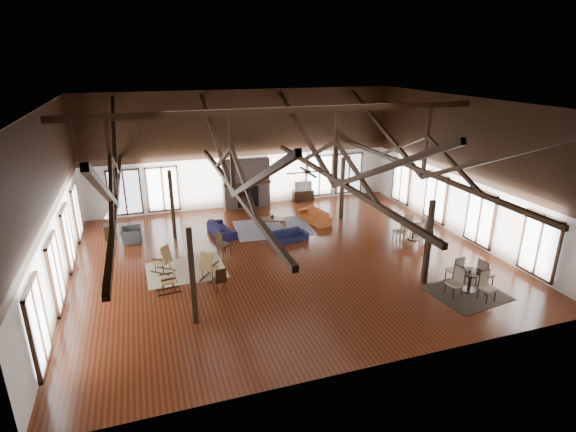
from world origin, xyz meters
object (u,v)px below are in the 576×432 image
object	(u,v)px
armchair	(131,235)
cafe_table_far	(414,229)
sofa_navy_left	(222,229)
sofa_orange	(314,216)
cafe_table_near	(470,278)
coffee_table	(273,220)
tv_console	(303,196)
sofa_navy_front	(289,236)

from	to	relation	value
armchair	cafe_table_far	bearing A→B (deg)	-104.59
sofa_navy_left	armchair	size ratio (longest dim) A/B	1.98
sofa_orange	cafe_table_near	world-z (taller)	cafe_table_near
coffee_table	tv_console	distance (m)	4.36
sofa_orange	sofa_navy_front	bearing A→B (deg)	-57.41
sofa_navy_left	cafe_table_near	size ratio (longest dim) A/B	0.97
sofa_navy_left	sofa_navy_front	bearing A→B (deg)	-134.45
tv_console	cafe_table_far	bearing A→B (deg)	-68.24
sofa_orange	tv_console	world-z (taller)	tv_console
coffee_table	armchair	size ratio (longest dim) A/B	1.32
sofa_orange	cafe_table_far	world-z (taller)	cafe_table_far
sofa_navy_left	cafe_table_near	distance (m)	10.49
sofa_navy_front	cafe_table_far	xyz separation A→B (m)	(5.23, -1.50, 0.23)
sofa_navy_left	tv_console	bearing A→B (deg)	-67.37
sofa_navy_left	armchair	xyz separation A→B (m)	(-3.86, 0.39, 0.03)
cafe_table_far	sofa_orange	bearing A→B (deg)	133.77
sofa_orange	armchair	distance (m)	8.41
sofa_navy_front	tv_console	world-z (taller)	tv_console
sofa_orange	cafe_table_far	distance (m)	4.75
sofa_navy_left	sofa_orange	size ratio (longest dim) A/B	0.97
sofa_navy_front	sofa_navy_left	distance (m)	3.11
sofa_orange	coffee_table	distance (m)	2.11
sofa_navy_left	tv_console	size ratio (longest dim) A/B	1.65
armchair	cafe_table_far	xyz separation A→B (m)	(11.70, -3.58, 0.16)
cafe_table_near	coffee_table	bearing A→B (deg)	120.68
sofa_navy_front	cafe_table_near	bearing A→B (deg)	-61.49
sofa_navy_left	cafe_table_far	world-z (taller)	cafe_table_far
armchair	tv_console	bearing A→B (deg)	-68.55
coffee_table	cafe_table_near	world-z (taller)	cafe_table_near
sofa_navy_left	cafe_table_near	xyz separation A→B (m)	(7.09, -7.73, 0.22)
cafe_table_far	cafe_table_near	bearing A→B (deg)	-99.28
coffee_table	tv_console	size ratio (longest dim) A/B	1.10
coffee_table	cafe_table_near	distance (m)	9.10
cafe_table_near	cafe_table_far	distance (m)	4.60
sofa_orange	coffee_table	world-z (taller)	sofa_orange
sofa_navy_left	cafe_table_near	bearing A→B (deg)	-148.97
sofa_orange	cafe_table_near	size ratio (longest dim) A/B	1.01
sofa_navy_front	sofa_navy_left	world-z (taller)	sofa_navy_left
sofa_navy_front	armchair	xyz separation A→B (m)	(-6.47, 2.08, 0.07)
coffee_table	sofa_navy_left	bearing A→B (deg)	-161.35
sofa_navy_front	tv_console	bearing A→B (deg)	55.71
cafe_table_near	tv_console	xyz separation A→B (m)	(-1.93, 11.23, -0.21)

